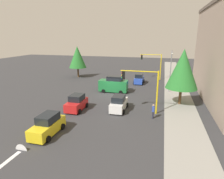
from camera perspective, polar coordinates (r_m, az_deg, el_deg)
name	(u,v)px	position (r m, az deg, el deg)	size (l,w,h in m)	color
ground_plane	(110,95)	(31.18, -0.57, -1.67)	(120.00, 120.00, 0.00)	#353538
sidewalk_kerb	(176,91)	(35.03, 18.51, -0.44)	(80.00, 4.00, 0.15)	gray
lane_arrow_near	(56,123)	(22.35, -16.21, -9.41)	(2.40, 1.10, 1.10)	silver
lane_arrow_mid	(17,154)	(18.13, -26.28, -16.63)	(2.40, 1.10, 1.10)	silver
traffic_signal_far_left	(152,62)	(43.11, 11.84, 8.10)	(0.36, 4.59, 5.53)	yellow
traffic_signal_near_left	(142,83)	(23.47, 8.84, 1.97)	(0.36, 4.59, 5.31)	yellow
street_lamp_curbside	(171,67)	(32.72, 17.00, 6.29)	(2.15, 0.28, 7.00)	slate
tree_roadside_near	(183,69)	(27.17, 20.19, 5.72)	(4.19, 4.19, 7.65)	brown
tree_opposite_side	(77,57)	(45.14, -10.18, 9.43)	(3.89, 3.89, 7.10)	brown
delivery_van_green	(114,85)	(32.68, 0.48, 1.46)	(2.22, 4.80, 2.77)	#1E7238
car_red	(77,103)	(25.23, -10.43, -3.96)	(3.72, 2.07, 1.98)	red
car_yellow	(48,125)	(19.84, -18.50, -10.03)	(4.19, 1.98, 1.98)	yellow
car_blue	(139,79)	(39.25, 8.01, 3.10)	(3.77, 1.94, 1.98)	blue
car_white	(119,103)	(24.70, 2.04, -4.13)	(4.00, 1.93, 1.98)	white
pedestrian_crossing	(153,111)	(22.75, 12.07, -6.19)	(0.40, 0.24, 1.70)	#262638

